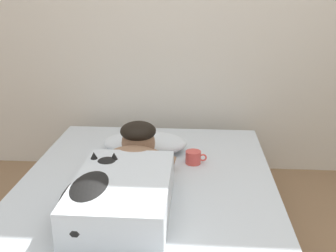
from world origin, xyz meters
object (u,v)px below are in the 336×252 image
(person_lying, at_px, (128,179))
(cell_phone, at_px, (138,181))
(pillow, at_px, (145,143))
(dog, at_px, (93,198))
(bed, at_px, (145,224))
(coffee_cup, at_px, (193,157))

(person_lying, bearing_deg, cell_phone, 83.66)
(pillow, relative_size, dog, 0.90)
(bed, distance_m, coffee_cup, 0.49)
(bed, bearing_deg, person_lying, -132.85)
(bed, height_order, dog, dog)
(bed, bearing_deg, pillow, 96.47)
(coffee_cup, distance_m, cell_phone, 0.39)
(bed, bearing_deg, cell_phone, 113.75)
(pillow, bearing_deg, dog, -99.33)
(bed, distance_m, person_lying, 0.31)
(pillow, relative_size, person_lying, 0.57)
(pillow, relative_size, cell_phone, 3.71)
(bed, height_order, pillow, pillow)
(person_lying, distance_m, cell_phone, 0.21)
(person_lying, bearing_deg, bed, 47.15)
(person_lying, distance_m, coffee_cup, 0.54)
(coffee_cup, bearing_deg, person_lying, -125.47)
(pillow, bearing_deg, coffee_cup, -28.19)
(bed, distance_m, pillow, 0.58)
(person_lying, xyz_separation_m, coffee_cup, (0.31, 0.44, -0.07))
(bed, xyz_separation_m, pillow, (-0.06, 0.53, 0.24))
(coffee_cup, bearing_deg, dog, -124.77)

